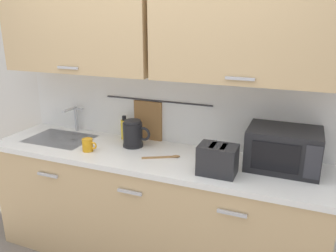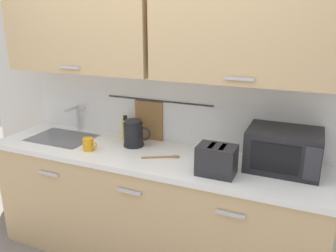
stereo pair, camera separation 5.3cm
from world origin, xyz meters
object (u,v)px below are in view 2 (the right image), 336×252
Objects in this scene: microwave at (283,150)px; electric_kettle at (134,133)px; mug_near_sink at (89,144)px; toaster at (217,160)px; wooden_spoon at (166,157)px; dish_soap_bottle at (126,128)px.

electric_kettle is (-1.10, -0.01, -0.03)m from microwave.
toaster reaches higher than mug_near_sink.
dish_soap_bottle is at bearing 152.46° from wooden_spoon.
electric_kettle is at bearing 162.07° from toaster.
toaster is at bearing -146.56° from microwave.
toaster is (-0.37, -0.25, -0.04)m from microwave.
electric_kettle is 0.89× the size of toaster.
microwave is 1.25m from dish_soap_bottle.
electric_kettle is 1.16× the size of dish_soap_bottle.
microwave is 1.10m from electric_kettle.
dish_soap_bottle is 0.77× the size of wooden_spoon.
microwave reaches higher than toaster.
toaster is (0.99, -0.01, 0.05)m from mug_near_sink.
wooden_spoon is at bearing -27.54° from dish_soap_bottle.
wooden_spoon is at bearing 9.54° from mug_near_sink.
microwave reaches higher than mug_near_sink.
mug_near_sink is at bearing -170.32° from microwave.
electric_kettle is at bearing 159.44° from wooden_spoon.
dish_soap_bottle is 0.77× the size of toaster.
microwave is at bearing 9.78° from wooden_spoon.
microwave is at bearing 0.72° from electric_kettle.
electric_kettle reaches higher than mug_near_sink.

